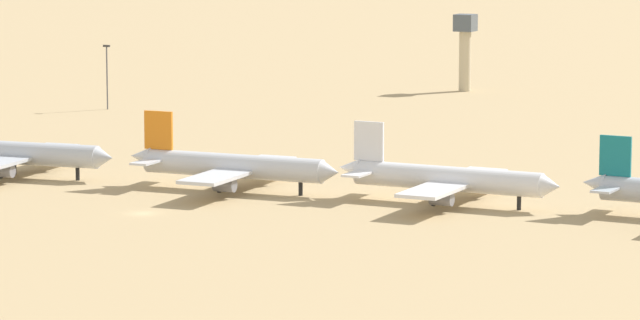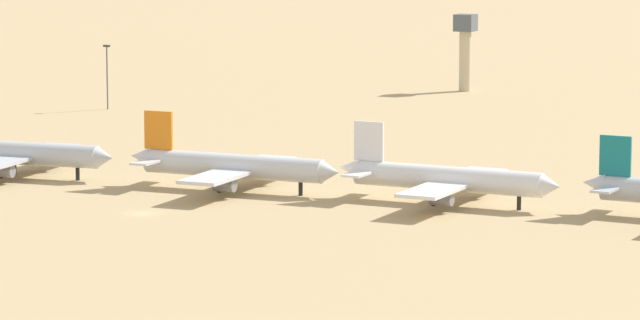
% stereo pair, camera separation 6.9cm
% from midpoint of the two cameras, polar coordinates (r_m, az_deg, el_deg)
% --- Properties ---
extents(ground, '(4000.00, 4000.00, 0.00)m').
position_cam_midpoint_polar(ground, '(284.44, -5.81, -1.75)').
color(ground, tan).
extents(parked_jet_navy_3, '(40.62, 34.34, 13.41)m').
position_cam_midpoint_polar(parked_jet_navy_3, '(325.59, -10.01, 0.23)').
color(parked_jet_navy_3, silver).
rests_on(parked_jet_navy_3, ground).
extents(parked_jet_orange_4, '(40.48, 33.98, 13.39)m').
position_cam_midpoint_polar(parked_jet_orange_4, '(305.16, -2.92, -0.19)').
color(parked_jet_orange_4, silver).
rests_on(parked_jet_orange_4, ground).
extents(parked_jet_white_5, '(39.75, 33.27, 13.16)m').
position_cam_midpoint_polar(parked_jet_white_5, '(291.84, 4.12, -0.61)').
color(parked_jet_white_5, white).
rests_on(parked_jet_white_5, ground).
extents(control_tower, '(5.20, 5.20, 20.65)m').
position_cam_midpoint_polar(control_tower, '(469.47, 4.76, 3.77)').
color(control_tower, '#C6B793').
rests_on(control_tower, ground).
extents(light_pole_mid, '(1.80, 0.50, 15.80)m').
position_cam_midpoint_polar(light_pole_mid, '(429.28, -6.98, 2.86)').
color(light_pole_mid, '#59595E').
rests_on(light_pole_mid, ground).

